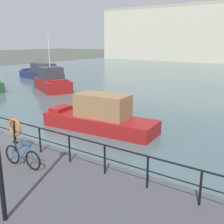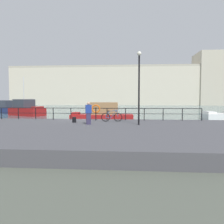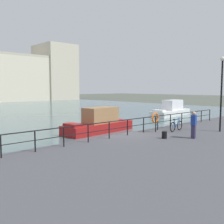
{
  "view_description": "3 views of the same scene",
  "coord_description": "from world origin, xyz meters",
  "px_view_note": "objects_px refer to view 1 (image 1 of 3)",
  "views": [
    {
      "loc": [
        11.55,
        -7.79,
        5.21
      ],
      "look_at": [
        3.1,
        4.17,
        1.41
      ],
      "focal_mm": 44.66,
      "sensor_mm": 36.0,
      "label": 1
    },
    {
      "loc": [
        5.21,
        -21.84,
        2.78
      ],
      "look_at": [
        3.1,
        2.92,
        1.21
      ],
      "focal_mm": 38.15,
      "sensor_mm": 36.0,
      "label": 2
    },
    {
      "loc": [
        -12.68,
        -12.52,
        3.87
      ],
      "look_at": [
        1.66,
        2.89,
        1.91
      ],
      "focal_mm": 41.44,
      "sensor_mm": 36.0,
      "label": 3
    }
  ],
  "objects_px": {
    "moored_blue_motorboat": "(41,73)",
    "moored_cabin_cruiser": "(52,81)",
    "parked_bicycle": "(22,157)",
    "life_ring_stand": "(15,128)",
    "moored_white_yacht": "(100,117)"
  },
  "relations": [
    {
      "from": "moored_blue_motorboat",
      "to": "parked_bicycle",
      "type": "bearing_deg",
      "value": 150.3
    },
    {
      "from": "moored_blue_motorboat",
      "to": "parked_bicycle",
      "type": "relative_size",
      "value": 4.99
    },
    {
      "from": "moored_cabin_cruiser",
      "to": "moored_white_yacht",
      "type": "bearing_deg",
      "value": -5.98
    },
    {
      "from": "moored_cabin_cruiser",
      "to": "life_ring_stand",
      "type": "distance_m",
      "value": 18.73
    },
    {
      "from": "moored_blue_motorboat",
      "to": "parked_bicycle",
      "type": "xyz_separation_m",
      "value": [
        21.69,
        -19.66,
        0.28
      ]
    },
    {
      "from": "parked_bicycle",
      "to": "moored_white_yacht",
      "type": "bearing_deg",
      "value": 98.99
    },
    {
      "from": "moored_blue_motorboat",
      "to": "moored_cabin_cruiser",
      "type": "distance_m",
      "value": 9.11
    },
    {
      "from": "life_ring_stand",
      "to": "moored_cabin_cruiser",
      "type": "bearing_deg",
      "value": 132.65
    },
    {
      "from": "moored_blue_motorboat",
      "to": "life_ring_stand",
      "type": "relative_size",
      "value": 6.32
    },
    {
      "from": "moored_white_yacht",
      "to": "life_ring_stand",
      "type": "xyz_separation_m",
      "value": [
        0.22,
        -5.97,
        0.89
      ]
    },
    {
      "from": "life_ring_stand",
      "to": "moored_blue_motorboat",
      "type": "bearing_deg",
      "value": 137.03
    },
    {
      "from": "moored_white_yacht",
      "to": "moored_cabin_cruiser",
      "type": "relative_size",
      "value": 1.18
    },
    {
      "from": "moored_blue_motorboat",
      "to": "moored_white_yacht",
      "type": "height_order",
      "value": "moored_blue_motorboat"
    },
    {
      "from": "moored_blue_motorboat",
      "to": "life_ring_stand",
      "type": "height_order",
      "value": "moored_blue_motorboat"
    },
    {
      "from": "parked_bicycle",
      "to": "life_ring_stand",
      "type": "bearing_deg",
      "value": 146.13
    }
  ]
}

